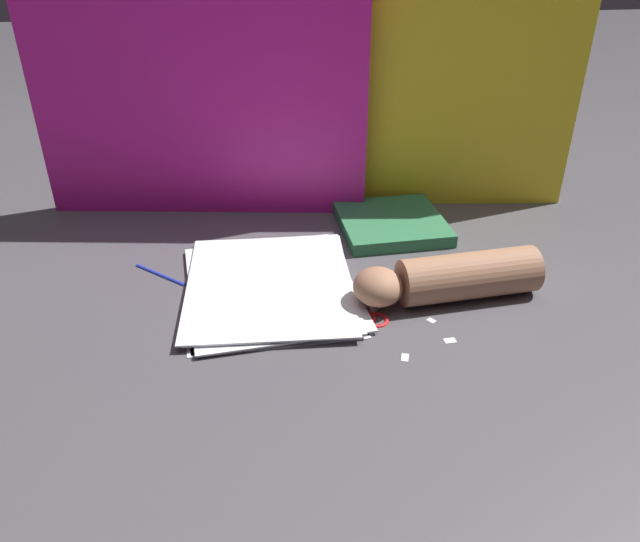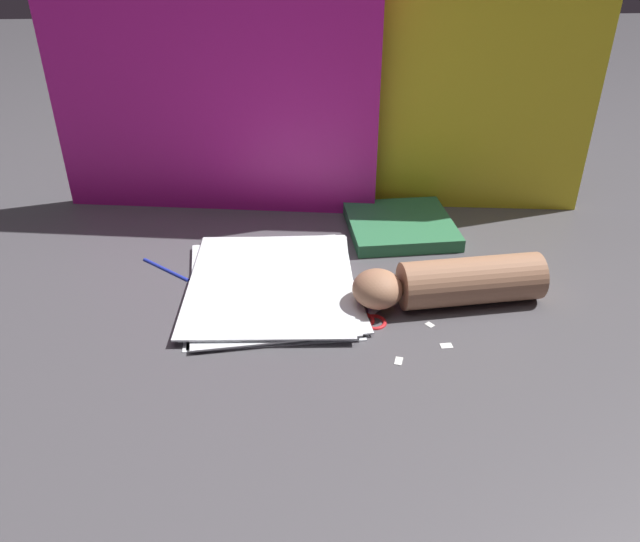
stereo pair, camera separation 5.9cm
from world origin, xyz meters
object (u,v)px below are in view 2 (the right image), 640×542
Objects in this scene: scissors at (373,309)px; hand_forearm at (451,282)px; book_closed at (400,225)px; paper_stack at (272,284)px.

hand_forearm is (0.13, 0.02, 0.04)m from scissors.
book_closed is 0.28m from hand_forearm.
paper_stack is at bearing 167.75° from hand_forearm.
hand_forearm is at bearing -12.25° from paper_stack.
hand_forearm is (0.31, -0.07, 0.03)m from paper_stack.
hand_forearm reaches higher than scissors.
paper_stack is 1.11× the size of hand_forearm.
paper_stack is at bearing 153.96° from scissors.
hand_forearm is at bearing -81.81° from book_closed.
paper_stack is at bearing -142.16° from book_closed.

